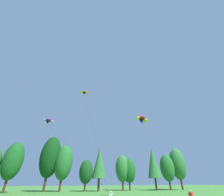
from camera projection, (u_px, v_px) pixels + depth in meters
The scene contains 13 objects.
treeline_tree_c at pixel (13, 161), 39.96m from camera, with size 5.19×5.19×12.55m.
treeline_tree_d at pixel (50, 156), 45.10m from camera, with size 5.97×5.97×15.45m.
treeline_tree_e at pixel (64, 162), 44.57m from camera, with size 5.25×5.25×12.78m.
treeline_tree_f at pixel (86, 172), 44.28m from camera, with size 4.12×4.12×8.58m.
treeline_tree_g at pixel (99, 162), 46.66m from camera, with size 4.44×4.44×12.92m.
treeline_tree_h at pixel (122, 168), 49.50m from camera, with size 4.71×4.71×10.76m.
treeline_tree_i at pixel (129, 170), 49.46m from camera, with size 4.43×4.43×9.76m.
treeline_tree_j at pixel (153, 162), 51.06m from camera, with size 4.59×4.59×13.60m.
treeline_tree_k at pixel (167, 168), 51.80m from camera, with size 4.87×4.87×11.36m.
treeline_tree_l at pixel (178, 164), 54.33m from camera, with size 5.54×5.54×13.87m.
parafoil_kite_high_orange at pixel (84, 93), 36.15m from camera, with size 3.46×14.17×20.81m.
parafoil_kite_mid_red_yellow at pixel (142, 119), 32.25m from camera, with size 3.70×11.33×13.89m.
parafoil_kite_far_purple at pixel (48, 121), 34.68m from camera, with size 10.93×19.34×14.29m.
Camera 1 is at (-9.69, -1.56, 2.55)m, focal length 23.03 mm.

